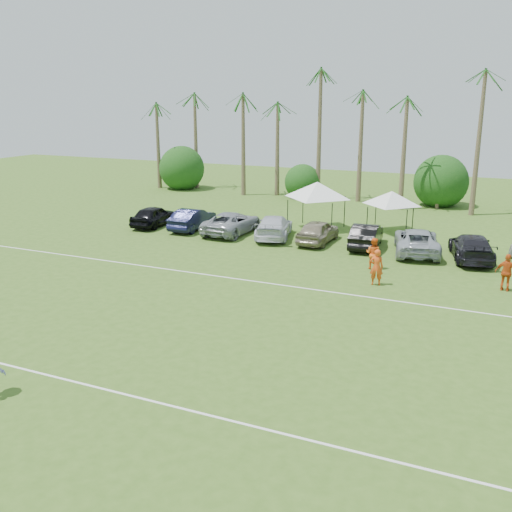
% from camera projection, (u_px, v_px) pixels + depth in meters
% --- Properties ---
extents(ground, '(120.00, 120.00, 0.00)m').
position_uv_depth(ground, '(53.00, 419.00, 16.44)').
color(ground, '#3B5E1C').
rests_on(ground, ground).
extents(field_lines, '(80.00, 12.10, 0.01)m').
position_uv_depth(field_lines, '(193.00, 322.00, 23.47)').
color(field_lines, white).
rests_on(field_lines, ground).
extents(palm_tree_0, '(2.40, 2.40, 8.90)m').
position_uv_depth(palm_tree_0, '(150.00, 113.00, 56.49)').
color(palm_tree_0, brown).
rests_on(palm_tree_0, ground).
extents(palm_tree_1, '(2.40, 2.40, 9.90)m').
position_uv_depth(palm_tree_1, '(194.00, 104.00, 54.29)').
color(palm_tree_1, brown).
rests_on(palm_tree_1, ground).
extents(palm_tree_2, '(2.40, 2.40, 10.90)m').
position_uv_depth(palm_tree_2, '(241.00, 94.00, 52.10)').
color(palm_tree_2, brown).
rests_on(palm_tree_2, ground).
extents(palm_tree_3, '(2.40, 2.40, 11.90)m').
position_uv_depth(palm_tree_3, '(282.00, 84.00, 50.30)').
color(palm_tree_3, brown).
rests_on(palm_tree_3, ground).
extents(palm_tree_4, '(2.40, 2.40, 8.90)m').
position_uv_depth(palm_tree_4, '(325.00, 115.00, 49.42)').
color(palm_tree_4, brown).
rests_on(palm_tree_4, ground).
extents(palm_tree_5, '(2.40, 2.40, 9.90)m').
position_uv_depth(palm_tree_5, '(371.00, 105.00, 47.62)').
color(palm_tree_5, brown).
rests_on(palm_tree_5, ground).
extents(palm_tree_6, '(2.40, 2.40, 10.90)m').
position_uv_depth(palm_tree_6, '(421.00, 94.00, 45.82)').
color(palm_tree_6, brown).
rests_on(palm_tree_6, ground).
extents(palm_tree_7, '(2.40, 2.40, 11.90)m').
position_uv_depth(palm_tree_7, '(475.00, 82.00, 44.02)').
color(palm_tree_7, brown).
rests_on(palm_tree_7, ground).
extents(bush_tree_0, '(4.00, 4.00, 4.00)m').
position_uv_depth(bush_tree_0, '(184.00, 170.00, 57.72)').
color(bush_tree_0, brown).
rests_on(bush_tree_0, ground).
extents(bush_tree_1, '(4.00, 4.00, 4.00)m').
position_uv_depth(bush_tree_1, '(305.00, 178.00, 52.62)').
color(bush_tree_1, brown).
rests_on(bush_tree_1, ground).
extents(bush_tree_2, '(4.00, 4.00, 4.00)m').
position_uv_depth(bush_tree_2, '(440.00, 185.00, 47.91)').
color(bush_tree_2, brown).
rests_on(bush_tree_2, ground).
extents(sideline_player_a, '(0.74, 0.57, 1.82)m').
position_uv_depth(sideline_player_a, '(376.00, 267.00, 27.96)').
color(sideline_player_a, '#E54F19').
rests_on(sideline_player_a, ground).
extents(sideline_player_b, '(0.95, 0.80, 1.72)m').
position_uv_depth(sideline_player_b, '(373.00, 253.00, 30.60)').
color(sideline_player_b, orange).
rests_on(sideline_player_b, ground).
extents(sideline_player_c, '(1.10, 0.55, 1.81)m').
position_uv_depth(sideline_player_c, '(507.00, 273.00, 27.10)').
color(sideline_player_c, '#CD4D16').
rests_on(sideline_player_c, ground).
extents(canopy_tent_left, '(4.81, 4.81, 3.90)m').
position_uv_depth(canopy_tent_left, '(318.00, 182.00, 39.21)').
color(canopy_tent_left, black).
rests_on(canopy_tent_left, ground).
extents(canopy_tent_right, '(4.05, 4.05, 3.28)m').
position_uv_depth(canopy_tent_right, '(392.00, 191.00, 38.60)').
color(canopy_tent_right, black).
rests_on(canopy_tent_right, ground).
extents(parked_car_0, '(1.94, 4.43, 1.48)m').
position_uv_depth(parked_car_0, '(154.00, 216.00, 40.89)').
color(parked_car_0, black).
rests_on(parked_car_0, ground).
extents(parked_car_1, '(1.70, 4.55, 1.48)m').
position_uv_depth(parked_car_1, '(192.00, 219.00, 39.86)').
color(parked_car_1, '#111434').
rests_on(parked_car_1, ground).
extents(parked_car_2, '(2.52, 5.37, 1.48)m').
position_uv_depth(parked_car_2, '(232.00, 223.00, 38.65)').
color(parked_car_2, '#979AA1').
rests_on(parked_car_2, ground).
extents(parked_car_3, '(3.32, 5.47, 1.48)m').
position_uv_depth(parked_car_3, '(274.00, 227.00, 37.48)').
color(parked_car_3, silver).
rests_on(parked_car_3, ground).
extents(parked_car_4, '(1.84, 4.39, 1.48)m').
position_uv_depth(parked_car_4, '(318.00, 231.00, 36.17)').
color(parked_car_4, gray).
rests_on(parked_car_4, ground).
extents(parked_car_5, '(1.96, 4.62, 1.48)m').
position_uv_depth(parked_car_5, '(366.00, 236.00, 35.08)').
color(parked_car_5, black).
rests_on(parked_car_5, ground).
extents(parked_car_6, '(3.51, 5.73, 1.48)m').
position_uv_depth(parked_car_6, '(417.00, 241.00, 33.73)').
color(parked_car_6, '#A5AAB2').
rests_on(parked_car_6, ground).
extents(parked_car_7, '(3.13, 5.44, 1.48)m').
position_uv_depth(parked_car_7, '(472.00, 247.00, 32.37)').
color(parked_car_7, black).
rests_on(parked_car_7, ground).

